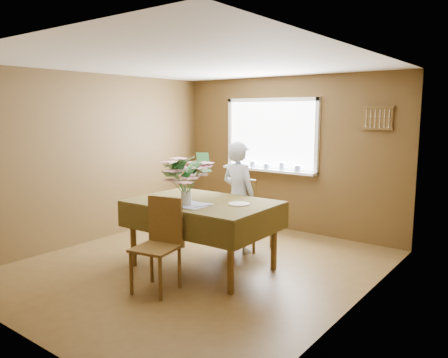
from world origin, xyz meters
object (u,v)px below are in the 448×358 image
Objects in this scene: dining_table at (203,209)px; seated_woman at (239,197)px; chair_near at (160,240)px; flower_bouquet at (186,175)px; chair_far at (249,211)px.

seated_woman reaches higher than dining_table.
chair_near is at bearing 99.79° from seated_woman.
chair_near is 1.59× the size of flower_bouquet.
seated_woman is (-0.02, 0.81, 0.03)m from dining_table.
seated_woman is (-0.06, -0.15, 0.21)m from chair_far.
flower_bouquet is (-0.05, -1.24, 0.65)m from chair_far.
flower_bouquet reaches higher than chair_near.
chair_far is 0.67× the size of seated_woman.
seated_woman is at bearing 81.39° from chair_near.
seated_woman is 1.18m from flower_bouquet.
seated_woman is at bearing 74.44° from chair_far.
chair_near is 0.83m from flower_bouquet.
seated_woman reaches higher than flower_bouquet.
seated_woman is (-0.08, 1.60, 0.22)m from chair_near.
dining_table is 0.82m from chair_near.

